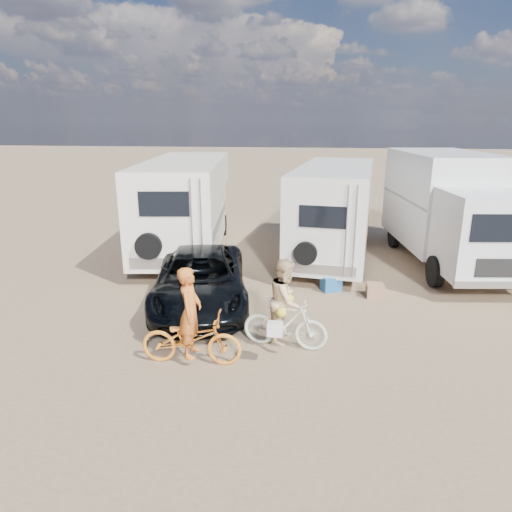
# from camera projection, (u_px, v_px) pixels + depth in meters

# --- Properties ---
(ground) EXTENTS (140.00, 140.00, 0.00)m
(ground) POSITION_uv_depth(u_px,v_px,m) (334.00, 354.00, 9.09)
(ground) COLOR #907456
(ground) RESTS_ON ground
(rv_main) EXTENTS (3.04, 6.81, 3.05)m
(rv_main) POSITION_uv_depth(u_px,v_px,m) (333.00, 213.00, 15.02)
(rv_main) COLOR silver
(rv_main) RESTS_ON ground
(rv_left) EXTENTS (3.38, 7.82, 3.17)m
(rv_left) POSITION_uv_depth(u_px,v_px,m) (186.00, 206.00, 15.84)
(rv_left) COLOR beige
(rv_left) RESTS_ON ground
(box_truck) EXTENTS (3.22, 7.10, 3.47)m
(box_truck) POSITION_uv_depth(u_px,v_px,m) (451.00, 211.00, 14.23)
(box_truck) COLOR silver
(box_truck) RESTS_ON ground
(dark_suv) EXTENTS (3.16, 5.17, 1.34)m
(dark_suv) POSITION_uv_depth(u_px,v_px,m) (200.00, 279.00, 11.34)
(dark_suv) COLOR black
(dark_suv) RESTS_ON ground
(bike_man) EXTENTS (1.93, 0.71, 1.00)m
(bike_man) POSITION_uv_depth(u_px,v_px,m) (191.00, 339.00, 8.62)
(bike_man) COLOR orange
(bike_man) RESTS_ON ground
(bike_woman) EXTENTS (1.79, 0.75, 1.04)m
(bike_woman) POSITION_uv_depth(u_px,v_px,m) (285.00, 324.00, 9.21)
(bike_woman) COLOR beige
(bike_woman) RESTS_ON ground
(rider_man) EXTENTS (0.43, 0.64, 1.74)m
(rider_man) POSITION_uv_depth(u_px,v_px,m) (191.00, 321.00, 8.51)
(rider_man) COLOR #CB6222
(rider_man) RESTS_ON ground
(rider_woman) EXTENTS (0.76, 0.91, 1.70)m
(rider_woman) POSITION_uv_depth(u_px,v_px,m) (285.00, 309.00, 9.12)
(rider_woman) COLOR #D2B07F
(rider_woman) RESTS_ON ground
(cooler) EXTENTS (0.61, 0.54, 0.40)m
(cooler) POSITION_uv_depth(u_px,v_px,m) (331.00, 284.00, 12.39)
(cooler) COLOR #1E5594
(cooler) RESTS_ON ground
(crate) EXTENTS (0.44, 0.44, 0.35)m
(crate) POSITION_uv_depth(u_px,v_px,m) (375.00, 291.00, 11.96)
(crate) COLOR #8E664C
(crate) RESTS_ON ground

